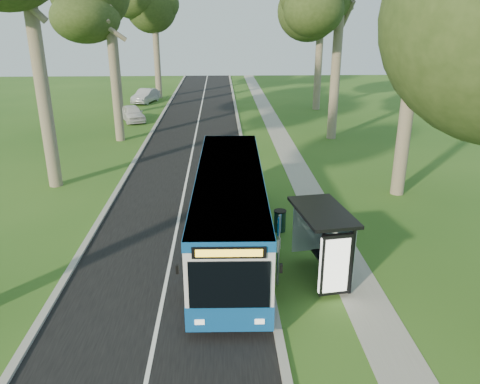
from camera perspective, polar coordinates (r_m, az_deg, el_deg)
The scene contains 12 objects.
ground at distance 18.41m, azimuth 2.72°, elevation -7.08°, with size 120.00×120.00×0.00m, color #295319.
road at distance 27.67m, azimuth -6.34°, elevation 2.41°, with size 7.00×100.00×0.02m, color black.
kerb_east at distance 27.63m, azimuth 0.92°, elevation 2.62°, with size 0.25×100.00×0.12m, color #9E9B93.
kerb_west at distance 28.11m, azimuth -13.49°, elevation 2.36°, with size 0.25×100.00×0.12m, color #9E9B93.
centre_line at distance 27.66m, azimuth -6.35°, elevation 2.44°, with size 0.12×100.00×0.01m, color white.
footpath at distance 27.97m, azimuth 7.07°, elevation 2.58°, with size 1.50×100.00×0.02m, color gray.
bus at distance 17.96m, azimuth -1.24°, elevation -2.13°, with size 2.74×11.76×3.10m.
bus_stop_sign at distance 15.48m, azimuth 4.75°, elevation -6.11°, with size 0.17×0.35×2.56m.
bus_shelter at distance 15.73m, azimuth 10.72°, elevation -5.26°, with size 2.01×3.13×2.52m.
litter_bin at distance 19.85m, azimuth 4.88°, elevation -3.49°, with size 0.53×0.53×0.93m.
car_white at distance 42.65m, azimuth -13.00°, elevation 9.33°, with size 1.64×4.08×1.39m, color silver.
car_silver at distance 52.12m, azimuth -11.42°, elevation 11.41°, with size 1.54×4.42×1.45m, color #AFB1B7.
Camera 1 is at (-1.56, -16.27, 8.47)m, focal length 35.00 mm.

